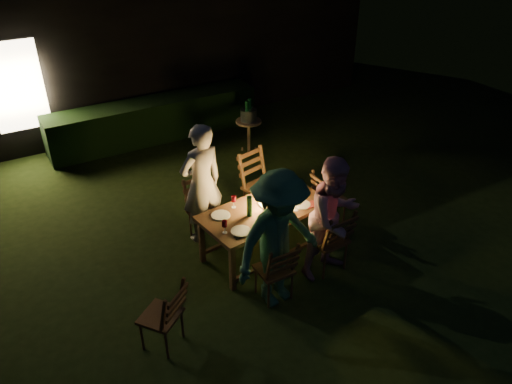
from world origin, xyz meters
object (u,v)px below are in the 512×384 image
bottle_table (249,206)px  side_table (249,124)px  chair_spare (163,326)px  chair_near_left (274,279)px  dining_table (265,213)px  person_house_side (202,184)px  person_opp_right (334,218)px  chair_far_left (206,221)px  lantern (265,196)px  chair_far_right (261,196)px  bottle_bucket_a (247,114)px  bottle_bucket_b (250,111)px  person_opp_left (279,240)px  chair_near_right (328,250)px  chair_end (329,206)px  ice_bucket (249,115)px

bottle_table → side_table: bearing=60.2°
chair_spare → bottle_table: size_ratio=3.21×
chair_near_left → dining_table: bearing=67.3°
dining_table → side_table: dining_table is taller
person_house_side → person_opp_right: (1.09, -1.52, -0.06)m
dining_table → chair_far_left: (-0.54, 0.71, -0.35)m
person_opp_right → lantern: person_opp_right is taller
dining_table → person_opp_right: person_opp_right is taller
chair_far_left → chair_spare: bearing=46.1°
chair_spare → side_table: 4.85m
chair_spare → chair_far_right: bearing=0.1°
side_table → bottle_bucket_a: size_ratio=2.03×
bottle_bucket_b → chair_spare: bearing=-131.2°
person_opp_left → chair_near_right: bearing=3.2°
person_house_side → lantern: size_ratio=5.03×
chair_near_right → chair_spare: size_ratio=1.10×
bottle_table → chair_end: bearing=7.0°
chair_far_left → bottle_bucket_b: size_ratio=2.99×
person_opp_right → bottle_bucket_a: 3.62m
chair_near_right → chair_end: (0.68, 0.86, -0.03)m
lantern → ice_bucket: size_ratio=1.17×
lantern → bottle_table: lantern is taller
chair_far_right → person_opp_left: size_ratio=0.60×
chair_far_left → dining_table: bearing=122.5°
chair_end → person_opp_right: size_ratio=0.54×
chair_near_right → chair_far_left: 1.78m
person_house_side → bottle_bucket_b: bearing=-140.2°
person_opp_right → bottle_table: person_opp_right is taller
chair_near_left → chair_spare: size_ratio=1.00×
chair_far_left → chair_end: bearing=157.7°
person_opp_right → bottle_table: bearing=130.5°
person_opp_left → bottle_table: 0.84m
chair_spare → ice_bucket: chair_spare is taller
side_table → person_house_side: bearing=-133.1°
bottle_bucket_b → dining_table: bearing=-116.6°
bottle_bucket_b → lantern: bearing=-116.3°
person_opp_left → bottle_bucket_b: 4.12m
person_opp_right → side_table: bearing=70.0°
bottle_table → person_opp_right: bearing=-42.6°
chair_far_left → chair_spare: size_ratio=1.07×
person_opp_right → chair_near_left: bearing=176.7°
person_house_side → bottle_bucket_a: bearing=-139.9°
chair_end → person_house_side: person_house_side is taller
person_opp_right → side_table: size_ratio=2.54×
bottle_bucket_a → chair_near_left: bearing=-115.1°
bottle_bucket_b → chair_end: bearing=-94.3°
chair_far_right → person_house_side: bearing=-9.7°
bottle_table → lantern: bearing=16.4°
person_opp_right → lantern: bearing=114.7°
chair_near_left → bottle_bucket_a: (1.68, 3.59, 0.54)m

